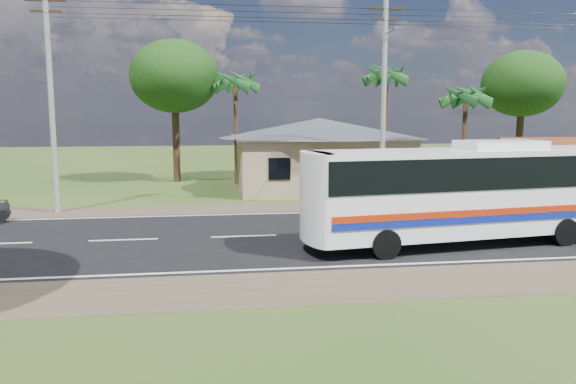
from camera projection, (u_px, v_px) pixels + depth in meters
name	position (u px, v px, depth m)	size (l,w,h in m)	color
ground	(357.00, 233.00, 22.22)	(120.00, 120.00, 0.00)	#294217
road	(357.00, 233.00, 22.21)	(120.00, 16.00, 0.03)	black
house	(319.00, 147.00, 34.72)	(12.40, 10.00, 5.00)	tan
waiting_shed	(541.00, 148.00, 31.94)	(5.20, 4.48, 3.35)	#352113
concrete_barrier	(553.00, 195.00, 29.28)	(7.00, 0.30, 0.90)	#9E9E99
utility_poles	(378.00, 92.00, 28.12)	(32.80, 2.22, 11.00)	#9E9E99
palm_near	(466.00, 96.00, 33.49)	(2.80, 2.80, 6.70)	#47301E
palm_mid	(387.00, 76.00, 37.22)	(2.80, 2.80, 8.20)	#47301E
palm_far	(235.00, 82.00, 36.41)	(2.80, 2.80, 7.70)	#47301E
tree_behind_house	(174.00, 77.00, 37.76)	(6.00, 6.00, 9.61)	#47301E
tree_behind_shed	(522.00, 84.00, 39.15)	(5.60, 5.60, 9.02)	#47301E
coach_bus	(475.00, 186.00, 20.17)	(12.29, 4.11, 3.75)	white
motorcycle	(339.00, 196.00, 29.39)	(0.55, 1.57, 0.82)	black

